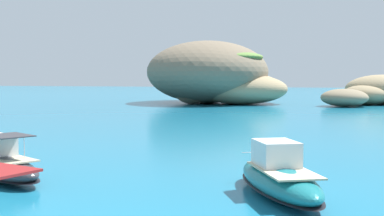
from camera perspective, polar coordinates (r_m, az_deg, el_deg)
name	(u,v)px	position (r m, az deg, el deg)	size (l,w,h in m)	color
islet_large	(215,76)	(81.80, 2.65, 3.71)	(27.90, 28.24, 10.21)	#756651
islet_small	(372,92)	(82.11, 19.92, 1.77)	(16.85, 18.27, 4.66)	#9E8966
motorboat_teal	(279,177)	(18.45, 9.85, -7.82)	(4.58, 6.80, 1.95)	#19727A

